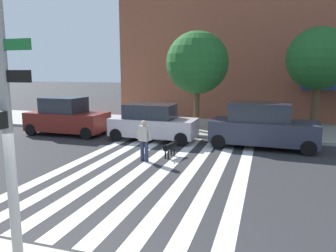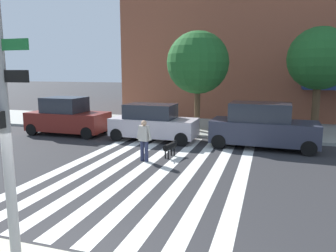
% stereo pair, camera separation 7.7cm
% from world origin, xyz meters
% --- Properties ---
extents(ground_plane, '(160.00, 160.00, 0.00)m').
position_xyz_m(ground_plane, '(0.00, 5.86, 0.00)').
color(ground_plane, '#2B2B2D').
extents(sidewalk_far, '(80.00, 6.00, 0.15)m').
position_xyz_m(sidewalk_far, '(0.00, 14.73, 0.07)').
color(sidewalk_far, '#969A93').
rests_on(sidewalk_far, ground_plane).
extents(crosswalk_stripes, '(6.75, 11.13, 0.01)m').
position_xyz_m(crosswalk_stripes, '(-0.60, 5.86, 0.00)').
color(crosswalk_stripes, silver).
rests_on(crosswalk_stripes, ground_plane).
extents(traffic_light_pole, '(0.74, 0.46, 5.80)m').
position_xyz_m(traffic_light_pole, '(-0.93, -0.55, 3.52)').
color(traffic_light_pole, gray).
rests_on(traffic_light_pole, sidewalk_near).
extents(parked_car_near_curb, '(4.44, 2.03, 2.09)m').
position_xyz_m(parked_car_near_curb, '(-7.44, 10.45, 0.97)').
color(parked_car_near_curb, maroon).
rests_on(parked_car_near_curb, ground_plane).
extents(parked_car_behind_first, '(4.40, 1.93, 1.87)m').
position_xyz_m(parked_car_behind_first, '(-2.32, 10.45, 0.91)').
color(parked_car_behind_first, '#C0B5BD').
rests_on(parked_car_behind_first, ground_plane).
extents(parked_car_third_in_line, '(4.84, 2.18, 2.09)m').
position_xyz_m(parked_car_third_in_line, '(3.07, 10.45, 1.00)').
color(parked_car_third_in_line, '#2C2F3F').
rests_on(parked_car_third_in_line, ground_plane).
extents(street_tree_nearest, '(3.43, 3.43, 5.55)m').
position_xyz_m(street_tree_nearest, '(-0.55, 12.85, 3.97)').
color(street_tree_nearest, '#4C3823').
rests_on(street_tree_nearest, sidewalk_far).
extents(street_tree_middle, '(3.28, 3.28, 5.66)m').
position_xyz_m(street_tree_middle, '(5.70, 13.91, 4.14)').
color(street_tree_middle, '#4C3823').
rests_on(street_tree_middle, sidewalk_far).
extents(pedestrian_dog_walker, '(0.71, 0.31, 1.64)m').
position_xyz_m(pedestrian_dog_walker, '(-1.30, 6.67, 0.93)').
color(pedestrian_dog_walker, '#282D4C').
rests_on(pedestrian_dog_walker, ground_plane).
extents(dog_on_leash, '(0.41, 1.13, 0.65)m').
position_xyz_m(dog_on_leash, '(-0.50, 7.59, 0.44)').
color(dog_on_leash, black).
rests_on(dog_on_leash, ground_plane).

